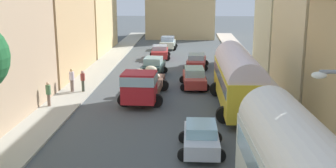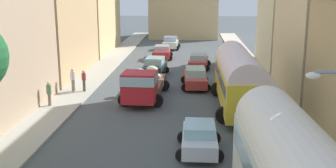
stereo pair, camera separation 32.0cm
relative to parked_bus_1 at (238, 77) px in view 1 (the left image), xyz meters
The scene contains 17 objects.
ground_plane 9.56m from the parked_bus_1, 118.75° to the left, with size 154.00×154.00×0.00m, color #484E51.
sidewalk_left 14.45m from the parked_bus_1, 145.14° to the left, with size 2.50×70.00×0.14m, color #A6A497.
sidewalk_right 8.87m from the parked_bus_1, 71.29° to the left, with size 2.50×70.00×0.14m, color #B4AA9E.
building_left_2 18.46m from the parked_bus_1, 146.31° to the left, with size 4.51×12.56×11.80m.
building_right_2 9.75m from the parked_bus_1, 35.04° to the left, with size 5.91×9.98×13.77m.
building_right_3 16.56m from the parked_bus_1, 67.64° to the left, with size 4.89×9.21×8.72m.
parked_bus_1 is the anchor object (origin of this frame).
cargo_truck_0 6.55m from the parked_bus_1, 168.62° to the left, with size 3.24×7.38×2.40m.
car_0 11.75m from the parked_bus_1, 122.95° to the left, with size 2.47×3.92×1.66m.
car_1 19.65m from the parked_bus_1, 108.96° to the left, with size 2.43×4.03×1.50m.
car_2 26.36m from the parked_bus_1, 102.81° to the left, with size 2.46×3.67×1.62m.
car_3 7.99m from the parked_bus_1, 109.15° to the right, with size 2.24×3.65×1.45m.
car_4 6.44m from the parked_bus_1, 115.80° to the left, with size 2.41×4.44×1.57m.
car_5 13.64m from the parked_bus_1, 100.16° to the left, with size 2.49×4.33×1.40m.
pedestrian_0 12.46m from the parked_bus_1, behind, with size 0.44×0.44×1.77m.
pedestrian_1 11.65m from the parked_bus_1, 163.32° to the left, with size 0.34×0.34×1.75m.
pedestrian_2 12.39m from the parked_bus_1, 164.81° to the left, with size 0.50×0.50×1.89m.
Camera 1 is at (1.21, -7.20, 7.87)m, focal length 43.55 mm.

